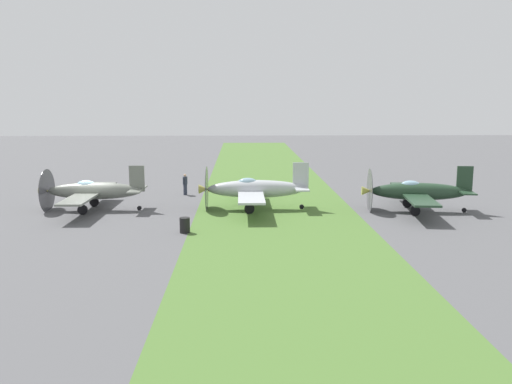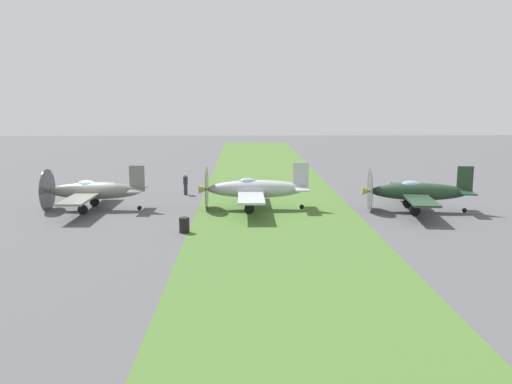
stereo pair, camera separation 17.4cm
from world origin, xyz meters
name	(u,v)px [view 2 (the right image)]	position (x,y,z in m)	size (l,w,h in m)	color
ground_plane	(95,210)	(0.00, 0.00, 0.00)	(160.00, 160.00, 0.00)	#515154
grass_verge	(275,209)	(0.00, -12.67, 0.00)	(120.00, 11.00, 0.01)	#476B2D
airplane_lead	(93,191)	(0.07, 0.10, 1.38)	(9.21, 7.32, 3.30)	slate
airplane_wingman	(254,189)	(0.11, -11.17, 1.46)	(9.69, 7.72, 3.48)	#B2B7BC
airplane_trail	(417,192)	(-0.98, -22.38, 1.40)	(9.46, 7.50, 3.35)	#233D28
ground_crew_chief	(186,184)	(6.13, -5.72, 0.91)	(0.59, 0.38, 1.73)	#2D3342
fuel_drum	(184,225)	(-6.57, -6.97, 0.45)	(0.60, 0.60, 0.90)	black
runway_marker_cone	(209,189)	(7.82, -7.50, 0.22)	(0.36, 0.36, 0.44)	orange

